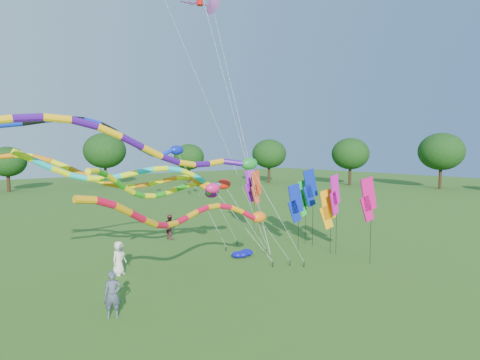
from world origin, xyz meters
TOP-DOWN VIEW (x-y plane):
  - ground at (0.00, 0.00)m, footprint 160.00×160.00m
  - tree_ring at (-0.01, 2.97)m, footprint 119.79×120.09m
  - tube_kite_red at (-3.75, 1.26)m, footprint 11.96×3.05m
  - tube_kite_orange at (-5.02, 5.29)m, footprint 12.58×4.43m
  - tube_kite_purple at (-5.49, 2.08)m, footprint 15.91×1.20m
  - tube_kite_blue at (-6.25, 5.39)m, footprint 14.40×2.62m
  - tube_kite_cyan at (-3.89, 4.60)m, footprint 13.26×1.13m
  - tube_kite_green at (-2.66, 5.53)m, footprint 11.10×4.77m
  - delta_kite_high_c at (1.49, 8.33)m, footprint 3.27×5.03m
  - banner_pole_violet at (6.17, 10.02)m, footprint 1.12×0.47m
  - banner_pole_orange at (6.08, 2.82)m, footprint 1.11×0.48m
  - banner_pole_green at (6.70, 5.33)m, footprint 1.16×0.11m
  - banner_pole_blue_a at (5.19, 4.61)m, footprint 1.15×0.36m
  - banner_pole_magenta_b at (5.94, -0.06)m, footprint 1.14×0.37m
  - banner_pole_red at (5.91, 9.16)m, footprint 1.16×0.27m
  - banner_pole_blue_b at (6.61, 4.67)m, footprint 1.15×0.36m
  - banner_pole_magenta_a at (6.16, 2.33)m, footprint 1.16×0.26m
  - blue_nylon_heap at (1.38, 5.18)m, footprint 1.18×1.46m
  - person_a at (-5.40, 6.86)m, footprint 1.00×0.86m
  - person_b at (-7.61, 2.03)m, footprint 0.78×0.69m
  - person_c at (0.61, 12.40)m, footprint 0.76×0.92m

SIDE VIEW (x-z plane):
  - ground at x=0.00m, z-range 0.00..0.00m
  - blue_nylon_heap at x=1.38m, z-range -0.03..0.47m
  - person_a at x=-5.40m, z-range 0.00..1.73m
  - person_c at x=0.61m, z-range 0.00..1.74m
  - person_b at x=-7.61m, z-range 0.00..1.79m
  - banner_pole_orange at x=6.08m, z-range 0.74..4.74m
  - banner_pole_blue_a at x=5.19m, z-range 0.86..5.10m
  - banner_pole_green at x=6.70m, z-range 0.93..5.31m
  - banner_pole_red at x=5.91m, z-range 1.16..6.01m
  - banner_pole_violet at x=6.17m, z-range 1.18..6.06m
  - banner_pole_magenta_b at x=5.94m, z-range 1.18..6.08m
  - banner_pole_magenta_a at x=6.16m, z-range 1.19..6.11m
  - tube_kite_red at x=-3.75m, z-range 0.87..6.45m
  - banner_pole_blue_b at x=6.61m, z-range 1.29..6.41m
  - tube_kite_green at x=-2.66m, z-range 1.24..7.42m
  - tube_kite_orange at x=-5.02m, z-range 1.61..8.40m
  - tube_kite_cyan at x=-3.89m, z-range 1.60..8.47m
  - tree_ring at x=-0.01m, z-range 0.85..10.43m
  - tube_kite_purple at x=-5.49m, z-range 2.28..10.47m
  - tube_kite_blue at x=-6.25m, z-range 2.71..11.05m
  - delta_kite_high_c at x=1.49m, z-range 7.27..23.38m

